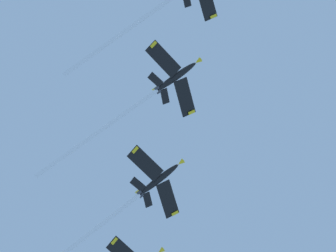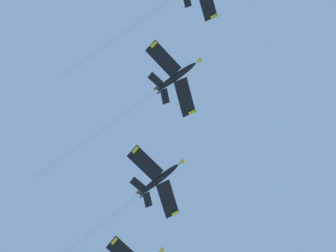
{
  "view_description": "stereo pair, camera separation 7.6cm",
  "coord_description": "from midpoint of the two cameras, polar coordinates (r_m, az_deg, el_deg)",
  "views": [
    {
      "loc": [
        -21.26,
        18.48,
        1.58
      ],
      "look_at": [
        28.56,
        -13.68,
        162.23
      ],
      "focal_mm": 78.09,
      "sensor_mm": 36.0,
      "label": 1
    },
    {
      "loc": [
        -21.22,
        18.54,
        1.58
      ],
      "look_at": [
        28.56,
        -13.68,
        162.23
      ],
      "focal_mm": 78.09,
      "sensor_mm": 36.0,
      "label": 2
    }
  ],
  "objects": [
    {
      "name": "jet_second",
      "position": [
        168.37,
        -1.69,
        2.21
      ],
      "size": [
        37.38,
        26.04,
        24.66
      ],
      "color": "black"
    },
    {
      "name": "jet_lead",
      "position": [
        170.72,
        -0.1,
        9.68
      ],
      "size": [
        37.44,
        24.91,
        24.82
      ],
      "color": "black"
    },
    {
      "name": "jet_third",
      "position": [
        169.99,
        -3.43,
        -6.29
      ],
      "size": [
        39.17,
        26.3,
        24.59
      ],
      "color": "black"
    }
  ]
}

